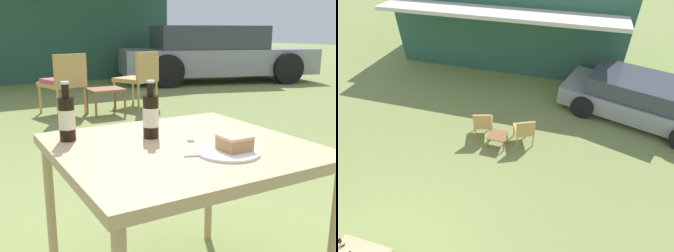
# 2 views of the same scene
# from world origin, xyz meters

# --- Properties ---
(cabin_building) EXTENTS (8.52, 5.61, 2.92)m
(cabin_building) POSITION_xyz_m (0.10, 10.08, 1.47)
(cabin_building) COLOR #2D5B47
(cabin_building) RESTS_ON ground_plane
(parked_car) EXTENTS (4.70, 2.89, 1.26)m
(parked_car) POSITION_xyz_m (4.72, 6.32, 0.62)
(parked_car) COLOR gray
(parked_car) RESTS_ON ground_plane
(wicker_chair_cushioned) EXTENTS (0.61, 0.65, 0.84)m
(wicker_chair_cushioned) POSITION_xyz_m (0.65, 4.19, 0.48)
(wicker_chair_cushioned) COLOR tan
(wicker_chair_cushioned) RESTS_ON ground_plane
(wicker_chair_plain) EXTENTS (0.66, 0.69, 0.84)m
(wicker_chair_plain) POSITION_xyz_m (1.80, 4.18, 0.48)
(wicker_chair_plain) COLOR tan
(wicker_chair_plain) RESTS_ON ground_plane
(garden_side_table) EXTENTS (0.47, 0.42, 0.37)m
(garden_side_table) POSITION_xyz_m (1.15, 3.91, 0.32)
(garden_side_table) COLOR brown
(garden_side_table) RESTS_ON ground_plane
(cola_bottle_far) EXTENTS (0.06, 0.06, 0.23)m
(cola_bottle_far) POSITION_xyz_m (-0.36, 0.26, 0.80)
(cola_bottle_far) COLOR black
(cola_bottle_far) RESTS_ON patio_table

